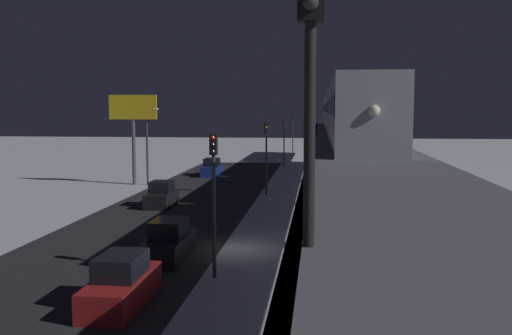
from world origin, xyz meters
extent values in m
plane|color=silver|center=(0.00, 0.00, 0.00)|extent=(240.00, 240.00, 0.00)
cube|color=#28282D|center=(6.10, 0.00, 0.00)|extent=(11.00, 98.97, 0.01)
cube|color=slate|center=(-6.61, 0.00, 5.15)|extent=(5.00, 98.97, 0.80)
cube|color=#38383D|center=(-4.23, 0.00, 5.15)|extent=(0.24, 97.00, 0.80)
cylinder|color=slate|center=(-6.61, -42.42, 2.37)|extent=(1.40, 1.40, 4.75)
cylinder|color=slate|center=(-6.61, -28.28, 2.37)|extent=(1.40, 1.40, 4.75)
cylinder|color=slate|center=(-6.61, -14.14, 2.37)|extent=(1.40, 1.40, 4.75)
cylinder|color=slate|center=(-6.61, 0.00, 2.37)|extent=(1.40, 1.40, 4.75)
cylinder|color=slate|center=(-6.61, 14.14, 2.37)|extent=(1.40, 1.40, 4.75)
cube|color=#999EA8|center=(-6.61, -1.20, 7.25)|extent=(2.90, 18.00, 3.40)
cube|color=black|center=(-6.61, -1.20, 7.66)|extent=(2.94, 16.20, 0.90)
cube|color=#999EA8|center=(-6.61, -19.80, 7.25)|extent=(2.90, 18.00, 3.40)
cube|color=black|center=(-6.61, -19.80, 7.66)|extent=(2.94, 16.20, 0.90)
cube|color=#999EA8|center=(-6.61, -38.40, 7.25)|extent=(2.90, 18.00, 3.40)
cube|color=black|center=(-6.61, -38.40, 7.66)|extent=(2.94, 16.20, 0.90)
cube|color=#999EA8|center=(-6.61, -57.00, 7.25)|extent=(2.90, 18.00, 3.40)
cube|color=black|center=(-6.61, -57.00, 7.66)|extent=(2.94, 16.20, 0.90)
sphere|color=white|center=(-6.61, 7.85, 7.42)|extent=(0.44, 0.44, 0.44)
cylinder|color=black|center=(-4.44, 21.69, 7.15)|extent=(0.16, 0.16, 3.20)
sphere|color=#333333|center=(-4.44, 21.85, 8.87)|extent=(0.22, 0.22, 0.22)
cube|color=black|center=(7.50, -12.73, 0.55)|extent=(1.80, 4.02, 1.10)
cube|color=black|center=(7.50, -12.73, 1.54)|extent=(1.58, 1.93, 0.87)
cylinder|color=black|center=(6.65, -11.48, 0.32)|extent=(0.20, 0.64, 0.64)
cylinder|color=black|center=(8.36, -11.48, 0.32)|extent=(0.20, 0.64, 0.64)
cylinder|color=black|center=(6.65, -13.98, 0.32)|extent=(0.20, 0.64, 0.64)
cylinder|color=black|center=(8.36, -13.98, 0.32)|extent=(0.20, 0.64, 0.64)
cube|color=black|center=(2.90, 2.22, 0.55)|extent=(1.80, 4.70, 1.10)
cube|color=black|center=(2.90, 2.22, 1.54)|extent=(1.58, 2.25, 0.87)
cube|color=navy|center=(7.50, -33.36, 0.55)|extent=(1.80, 4.77, 1.10)
cube|color=black|center=(7.50, -33.36, 1.54)|extent=(1.58, 2.29, 0.87)
cube|color=#A51E1E|center=(2.90, 9.12, 0.55)|extent=(1.80, 4.79, 1.10)
cube|color=black|center=(2.90, 9.12, 1.54)|extent=(1.58, 2.30, 0.87)
cylinder|color=#2D2D2D|center=(0.00, 5.30, 2.75)|extent=(0.16, 0.16, 5.50)
cube|color=black|center=(0.00, 5.30, 5.95)|extent=(0.32, 0.32, 0.90)
sphere|color=red|center=(0.00, 5.48, 6.25)|extent=(0.20, 0.20, 0.20)
sphere|color=black|center=(0.00, 5.48, 5.95)|extent=(0.20, 0.20, 0.20)
sphere|color=black|center=(0.00, 5.48, 5.65)|extent=(0.20, 0.20, 0.20)
cylinder|color=#2D2D2D|center=(0.00, -19.44, 2.75)|extent=(0.16, 0.16, 5.50)
cube|color=black|center=(0.00, -19.44, 5.95)|extent=(0.32, 0.32, 0.90)
sphere|color=black|center=(0.00, -19.26, 6.25)|extent=(0.20, 0.20, 0.20)
sphere|color=yellow|center=(0.00, -19.26, 5.95)|extent=(0.20, 0.20, 0.20)
sphere|color=black|center=(0.00, -19.26, 5.65)|extent=(0.20, 0.20, 0.20)
cylinder|color=#2D2D2D|center=(0.00, -44.18, 2.75)|extent=(0.16, 0.16, 5.50)
cube|color=black|center=(0.00, -44.18, 5.95)|extent=(0.32, 0.32, 0.90)
sphere|color=red|center=(0.00, -44.00, 6.25)|extent=(0.20, 0.20, 0.20)
sphere|color=black|center=(0.00, -44.00, 5.95)|extent=(0.20, 0.20, 0.20)
sphere|color=black|center=(0.00, -44.00, 5.65)|extent=(0.20, 0.20, 0.20)
cylinder|color=#2D2D2D|center=(0.00, -68.91, 2.75)|extent=(0.16, 0.16, 5.50)
cube|color=black|center=(0.00, -68.91, 5.95)|extent=(0.32, 0.32, 0.90)
sphere|color=black|center=(0.00, -68.73, 6.25)|extent=(0.20, 0.20, 0.20)
sphere|color=black|center=(0.00, -68.73, 5.95)|extent=(0.20, 0.20, 0.20)
sphere|color=#19E53F|center=(0.00, -68.73, 5.65)|extent=(0.20, 0.20, 0.20)
cylinder|color=#4C4C51|center=(13.76, -24.96, 3.25)|extent=(0.36, 0.36, 6.50)
cube|color=yellow|center=(13.76, -24.96, 7.70)|extent=(4.80, 0.30, 2.40)
cylinder|color=#38383D|center=(12.40, -25.00, 3.75)|extent=(0.20, 0.20, 7.50)
ellipsoid|color=#F4E5B2|center=(11.60, -25.00, 7.50)|extent=(0.90, 0.44, 0.30)
camera|label=1|loc=(-4.57, 29.54, 7.46)|focal=39.79mm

